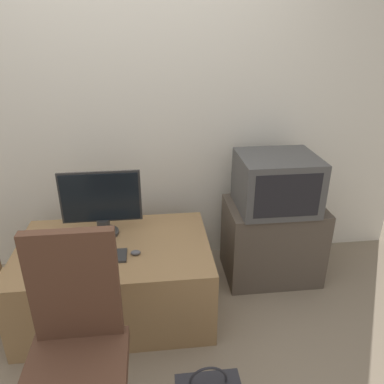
{
  "coord_description": "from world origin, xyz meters",
  "views": [
    {
      "loc": [
        0.17,
        -1.42,
        1.8
      ],
      "look_at": [
        0.43,
        0.88,
        0.76
      ],
      "focal_mm": 35.0,
      "sensor_mm": 36.0,
      "label": 1
    }
  ],
  "objects_px": {
    "crt_tv": "(276,182)",
    "main_monitor": "(101,203)",
    "mouse": "(136,253)",
    "keyboard": "(102,257)",
    "office_chair": "(79,365)"
  },
  "relations": [
    {
      "from": "mouse",
      "to": "office_chair",
      "type": "relative_size",
      "value": 0.06
    },
    {
      "from": "crt_tv",
      "to": "main_monitor",
      "type": "bearing_deg",
      "value": -175.3
    },
    {
      "from": "keyboard",
      "to": "crt_tv",
      "type": "distance_m",
      "value": 1.27
    },
    {
      "from": "main_monitor",
      "to": "keyboard",
      "type": "distance_m",
      "value": 0.36
    },
    {
      "from": "mouse",
      "to": "office_chair",
      "type": "bearing_deg",
      "value": -107.76
    },
    {
      "from": "mouse",
      "to": "keyboard",
      "type": "bearing_deg",
      "value": -177.39
    },
    {
      "from": "keyboard",
      "to": "main_monitor",
      "type": "bearing_deg",
      "value": 92.73
    },
    {
      "from": "office_chair",
      "to": "main_monitor",
      "type": "bearing_deg",
      "value": 88.85
    },
    {
      "from": "mouse",
      "to": "office_chair",
      "type": "xyz_separation_m",
      "value": [
        -0.23,
        -0.73,
        -0.08
      ]
    },
    {
      "from": "main_monitor",
      "to": "crt_tv",
      "type": "relative_size",
      "value": 0.97
    },
    {
      "from": "main_monitor",
      "to": "crt_tv",
      "type": "xyz_separation_m",
      "value": [
        1.2,
        0.1,
        0.05
      ]
    },
    {
      "from": "mouse",
      "to": "crt_tv",
      "type": "bearing_deg",
      "value": 20.81
    },
    {
      "from": "main_monitor",
      "to": "mouse",
      "type": "height_order",
      "value": "main_monitor"
    },
    {
      "from": "office_chair",
      "to": "crt_tv",
      "type": "bearing_deg",
      "value": 42.19
    },
    {
      "from": "keyboard",
      "to": "office_chair",
      "type": "bearing_deg",
      "value": -92.67
    }
  ]
}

